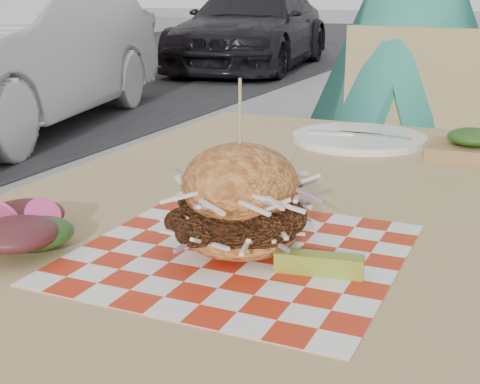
{
  "coord_description": "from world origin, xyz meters",
  "views": [
    {
      "loc": [
        0.18,
        -0.92,
        1.04
      ],
      "look_at": [
        -0.12,
        -0.26,
        0.82
      ],
      "focal_mm": 50.0,
      "sensor_mm": 36.0,
      "label": 1
    }
  ],
  "objects": [
    {
      "name": "side_salad",
      "position": [
        -0.37,
        -0.34,
        0.76
      ],
      "size": [
        0.13,
        0.14,
        0.05
      ],
      "color": "#3F1419",
      "rests_on": "patio_table"
    },
    {
      "name": "car_dark",
      "position": [
        -3.6,
        7.95,
        0.56
      ],
      "size": [
        2.01,
        4.03,
        1.13
      ],
      "primitive_type": "imported",
      "rotation": [
        0.0,
        0.0,
        0.11
      ],
      "color": "black",
      "rests_on": "ground"
    },
    {
      "name": "patio_chair",
      "position": [
        -0.13,
        0.91,
        0.55
      ],
      "size": [
        0.5,
        0.51,
        0.95
      ],
      "rotation": [
        0.0,
        0.0,
        -0.21
      ],
      "color": "tan",
      "rests_on": "ground"
    },
    {
      "name": "place_setting",
      "position": [
        -0.15,
        0.39,
        0.76
      ],
      "size": [
        0.27,
        0.27,
        0.02
      ],
      "color": "white",
      "rests_on": "patio_table"
    },
    {
      "name": "patio_table",
      "position": [
        -0.15,
        -0.0,
        0.67
      ],
      "size": [
        0.8,
        1.2,
        0.75
      ],
      "color": "tan",
      "rests_on": "ground"
    },
    {
      "name": "sandwich",
      "position": [
        -0.12,
        -0.26,
        0.81
      ],
      "size": [
        0.18,
        0.18,
        0.2
      ],
      "color": "#CF7F3A",
      "rests_on": "paper_liner"
    },
    {
      "name": "kraft_tray",
      "position": [
        0.08,
        0.34,
        0.77
      ],
      "size": [
        0.15,
        0.12,
        0.06
      ],
      "color": "olive",
      "rests_on": "patio_table"
    },
    {
      "name": "car_white",
      "position": [
        -3.6,
        3.13,
        0.59
      ],
      "size": [
        2.04,
        3.77,
        1.18
      ],
      "primitive_type": "imported",
      "rotation": [
        0.0,
        0.0,
        0.23
      ],
      "color": "silver",
      "rests_on": "ground"
    },
    {
      "name": "diner",
      "position": [
        -0.19,
        1.14,
        0.93
      ],
      "size": [
        0.7,
        0.48,
        1.86
      ],
      "primitive_type": "imported",
      "rotation": [
        0.0,
        0.0,
        3.09
      ],
      "color": "teal",
      "rests_on": "ground"
    },
    {
      "name": "pickle_spear",
      "position": [
        -0.02,
        -0.28,
        0.76
      ],
      "size": [
        0.1,
        0.04,
        0.02
      ],
      "primitive_type": "cube",
      "rotation": [
        0.0,
        0.0,
        0.16
      ],
      "color": "olive",
      "rests_on": "paper_liner"
    },
    {
      "name": "paper_liner",
      "position": [
        -0.12,
        -0.26,
        0.75
      ],
      "size": [
        0.36,
        0.36,
        0.0
      ],
      "primitive_type": "cube",
      "color": "red",
      "rests_on": "patio_table"
    }
  ]
}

